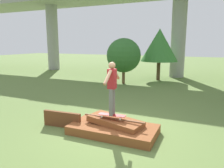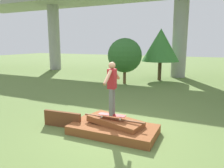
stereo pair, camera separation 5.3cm
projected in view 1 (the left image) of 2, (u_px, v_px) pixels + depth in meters
The scene contains 7 objects.
ground_plane at pixel (113, 133), 6.45m from camera, with size 80.00×80.00×0.00m, color olive.
scrap_pile at pixel (114, 128), 6.43m from camera, with size 2.56×1.34×0.49m.
scrap_plank_loose at pixel (62, 119), 6.90m from camera, with size 1.30×0.21×0.50m.
skateboard at pixel (112, 115), 6.36m from camera, with size 0.83×0.29×0.09m.
skater at pixel (112, 85), 6.20m from camera, with size 0.24×1.17×1.54m.
tree_behind_left at pixel (124, 55), 14.12m from camera, with size 2.21×2.21×2.95m.
tree_mid_back at pixel (159, 45), 15.34m from camera, with size 2.62×2.62×3.63m.
Camera 1 is at (2.50, -5.53, 2.63)m, focal length 35.00 mm.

